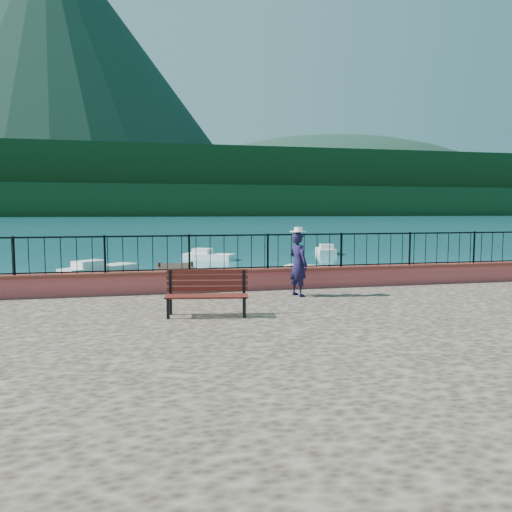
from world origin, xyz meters
name	(u,v)px	position (x,y,z in m)	size (l,w,h in m)	color
ground	(323,370)	(0.00, 0.00, 0.00)	(2000.00, 2000.00, 0.00)	#19596B
parapet	(278,278)	(0.00, 3.70, 1.49)	(28.00, 0.46, 0.58)	#CA5049
railing	(278,252)	(0.00, 3.70, 2.25)	(27.00, 0.05, 0.95)	black
dock	(184,285)	(-2.00, 12.00, 0.15)	(2.00, 16.00, 0.30)	#2D231C
far_forest	(149,201)	(0.00, 300.00, 9.00)	(900.00, 60.00, 18.00)	black
foothills	(148,185)	(0.00, 360.00, 22.00)	(900.00, 120.00, 44.00)	black
volcano	(48,66)	(-120.00, 700.00, 190.00)	(560.00, 560.00, 380.00)	#142D23
companion_hill	(332,213)	(220.00, 560.00, 0.00)	(448.00, 384.00, 180.00)	#142D23
park_bench	(207,302)	(-2.43, 0.44, 1.49)	(1.79, 0.85, 0.95)	black
person	(298,264)	(0.18, 2.38, 2.03)	(0.61, 0.40, 1.66)	black
hat	(298,230)	(0.18, 2.38, 2.92)	(0.44, 0.44, 0.12)	white
boat_1	(313,274)	(4.18, 12.57, 0.40)	(4.22, 1.30, 0.80)	silver
boat_3	(99,267)	(-6.07, 18.05, 0.40)	(4.30, 1.30, 0.80)	silver
boat_4	(209,254)	(0.72, 24.48, 0.40)	(3.45, 1.30, 0.80)	white
boat_5	(326,249)	(10.34, 27.27, 0.40)	(3.33, 1.30, 0.80)	silver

